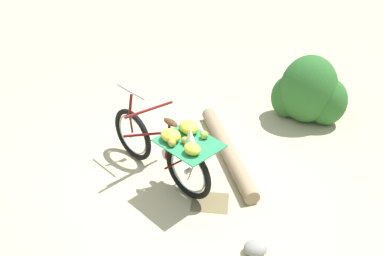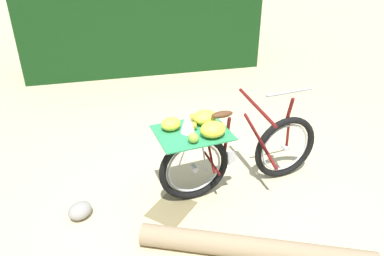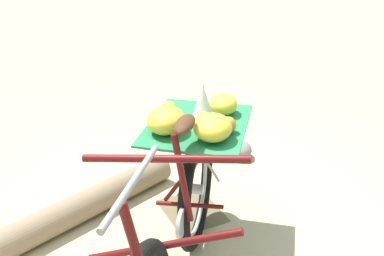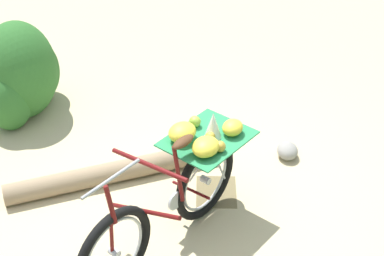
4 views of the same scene
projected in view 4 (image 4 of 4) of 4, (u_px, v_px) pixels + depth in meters
name	position (u px, v px, depth m)	size (l,w,h in m)	color
ground_plane	(198.00, 227.00, 4.93)	(60.00, 60.00, 0.00)	#C6B284
bicycle	(174.00, 191.00, 4.54)	(1.58, 1.34, 1.03)	black
fallen_log	(114.00, 172.00, 5.38)	(0.19, 0.19, 1.97)	#937A5B
shrub_cluster	(21.00, 75.00, 6.12)	(1.11, 0.76, 1.06)	#2D6628
path_stone	(287.00, 151.00, 5.68)	(0.24, 0.20, 0.15)	gray
leaf_litter_patch	(216.00, 192.00, 5.29)	(0.44, 0.36, 0.01)	olive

